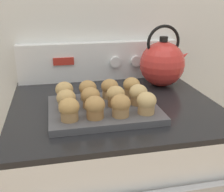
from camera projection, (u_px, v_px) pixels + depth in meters
wall_back at (97, 14)px, 1.27m from camera, size 8.00×0.05×2.40m
control_panel at (100, 61)px, 1.29m from camera, size 0.73×0.07×0.17m
muffin_pan at (104, 110)px, 0.95m from camera, size 0.36×0.28×0.02m
muffin_r0_c0 at (69, 109)px, 0.84m from camera, size 0.06×0.06×0.07m
muffin_r0_c1 at (95, 107)px, 0.85m from camera, size 0.06×0.06×0.07m
muffin_r0_c2 at (121, 105)px, 0.86m from camera, size 0.06×0.06×0.07m
muffin_r0_c3 at (146, 103)px, 0.88m from camera, size 0.06×0.06×0.07m
muffin_r1_c0 at (66, 100)px, 0.91m from camera, size 0.06×0.06×0.07m
muffin_r1_c1 at (91, 98)px, 0.93m from camera, size 0.06×0.06×0.07m
muffin_r1_c2 at (116, 96)px, 0.94m from camera, size 0.06×0.06×0.07m
muffin_r1_c3 at (138, 94)px, 0.96m from camera, size 0.06×0.06×0.07m
muffin_r2_c0 at (64, 92)px, 0.98m from camera, size 0.06×0.06×0.07m
muffin_r2_c1 at (88, 90)px, 1.00m from camera, size 0.06×0.06×0.07m
muffin_r2_c2 at (110, 89)px, 1.01m from camera, size 0.06×0.06×0.07m
muffin_r2_c3 at (132, 87)px, 1.03m from camera, size 0.06×0.06×0.07m
tea_kettle at (162, 63)px, 1.19m from camera, size 0.23×0.19×0.26m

